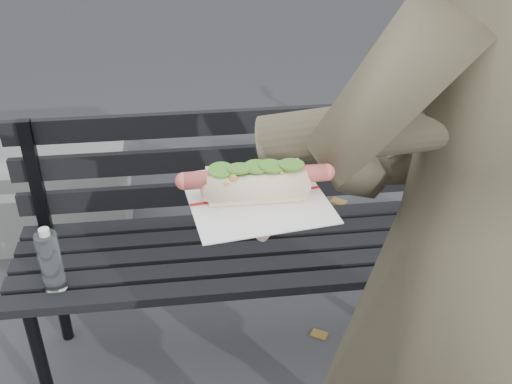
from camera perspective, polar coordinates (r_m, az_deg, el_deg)
park_bench at (r=1.97m, az=-1.32°, el=-3.15°), size 1.50×0.44×0.88m
person at (r=1.20m, az=19.30°, el=-6.35°), size 0.77×0.61×1.88m
held_hotdog at (r=0.94m, az=11.63°, el=4.83°), size 0.63×0.32×0.20m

